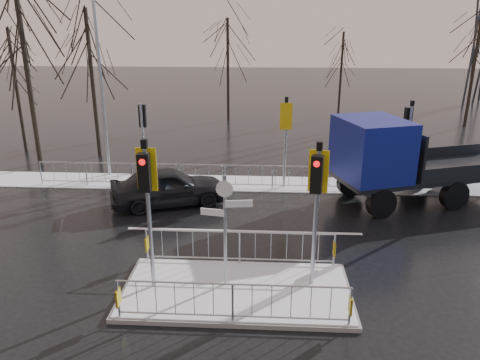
# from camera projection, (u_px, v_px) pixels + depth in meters

# --- Properties ---
(ground) EXTENTS (120.00, 120.00, 0.00)m
(ground) POSITION_uv_depth(u_px,v_px,m) (237.00, 293.00, 12.34)
(ground) COLOR black
(ground) RESTS_ON ground
(snow_verge) EXTENTS (30.00, 2.00, 0.04)m
(snow_verge) POSITION_uv_depth(u_px,v_px,m) (249.00, 184.00, 20.45)
(snow_verge) COLOR white
(snow_verge) RESTS_ON ground
(lane_markings) EXTENTS (8.00, 11.38, 0.01)m
(lane_markings) POSITION_uv_depth(u_px,v_px,m) (236.00, 300.00, 12.03)
(lane_markings) COLOR silver
(lane_markings) RESTS_ON ground
(traffic_island) EXTENTS (6.00, 3.04, 4.15)m
(traffic_island) POSITION_uv_depth(u_px,v_px,m) (236.00, 280.00, 12.23)
(traffic_island) COLOR slate
(traffic_island) RESTS_ON ground
(far_kerb_fixtures) EXTENTS (18.00, 0.65, 3.83)m
(far_kerb_fixtures) POSITION_uv_depth(u_px,v_px,m) (256.00, 165.00, 19.63)
(far_kerb_fixtures) COLOR #9BA2A9
(far_kerb_fixtures) RESTS_ON ground
(car_far_lane) EXTENTS (4.69, 3.11, 1.49)m
(car_far_lane) POSITION_uv_depth(u_px,v_px,m) (168.00, 186.00, 17.99)
(car_far_lane) COLOR black
(car_far_lane) RESTS_ON ground
(flatbed_truck) EXTENTS (7.77, 4.83, 3.39)m
(flatbed_truck) POSITION_uv_depth(u_px,v_px,m) (395.00, 159.00, 17.79)
(flatbed_truck) COLOR black
(flatbed_truck) RESTS_ON ground
(tree_near_a) EXTENTS (4.75, 4.75, 8.97)m
(tree_near_a) POSITION_uv_depth(u_px,v_px,m) (22.00, 36.00, 21.28)
(tree_near_a) COLOR black
(tree_near_a) RESTS_ON ground
(tree_near_b) EXTENTS (4.00, 4.00, 7.55)m
(tree_near_b) POSITION_uv_depth(u_px,v_px,m) (90.00, 55.00, 22.88)
(tree_near_b) COLOR black
(tree_near_b) RESTS_ON ground
(tree_near_c) EXTENTS (3.50, 3.50, 6.61)m
(tree_near_c) POSITION_uv_depth(u_px,v_px,m) (13.00, 66.00, 24.28)
(tree_near_c) COLOR black
(tree_near_c) RESTS_ON ground
(tree_far_a) EXTENTS (3.75, 3.75, 7.08)m
(tree_far_a) POSITION_uv_depth(u_px,v_px,m) (228.00, 50.00, 31.62)
(tree_far_a) COLOR black
(tree_far_a) RESTS_ON ground
(tree_far_b) EXTENTS (3.25, 3.25, 6.14)m
(tree_far_b) POSITION_uv_depth(u_px,v_px,m) (342.00, 58.00, 33.28)
(tree_far_b) COLOR black
(tree_far_b) RESTS_ON ground
(tree_far_c) EXTENTS (4.00, 4.00, 7.55)m
(tree_far_c) POSITION_uv_depth(u_px,v_px,m) (477.00, 47.00, 29.70)
(tree_far_c) COLOR black
(tree_far_c) RESTS_ON ground
(street_lamp_left) EXTENTS (1.25, 0.18, 8.20)m
(street_lamp_left) POSITION_uv_depth(u_px,v_px,m) (102.00, 76.00, 20.18)
(street_lamp_left) COLOR #9BA2A9
(street_lamp_left) RESTS_ON ground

